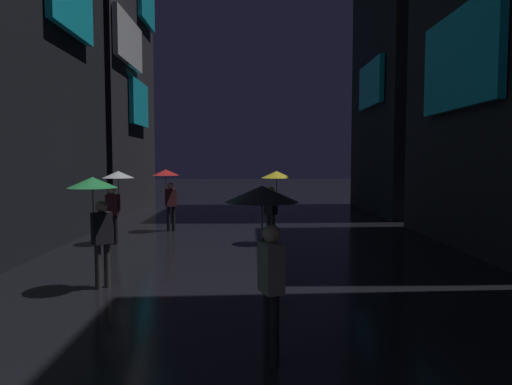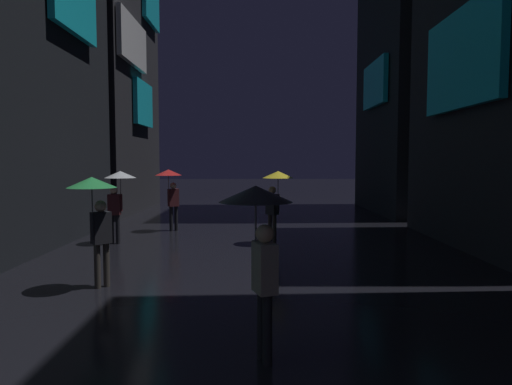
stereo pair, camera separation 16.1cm
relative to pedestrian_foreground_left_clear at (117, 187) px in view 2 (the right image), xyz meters
name	(u,v)px [view 2 (the right image)]	position (x,y,z in m)	size (l,w,h in m)	color
building_left_far	(97,58)	(-3.47, 8.71, 5.56)	(4.25, 8.01, 14.45)	#232328
pedestrian_foreground_left_clear	(117,187)	(0.00, 0.00, 0.00)	(0.90, 0.90, 2.12)	black
pedestrian_far_right_yellow	(275,187)	(4.57, -0.02, 0.00)	(0.90, 0.90, 2.12)	#38332D
pedestrian_foreground_right_red	(169,183)	(1.05, 2.36, 0.00)	(0.90, 0.90, 2.12)	black
pedestrian_midstreet_centre_green	(94,201)	(0.98, -4.71, 0.00)	(0.90, 0.90, 2.12)	#38332D
pedestrian_near_crossing_black	(258,223)	(4.02, -7.73, 0.00)	(0.90, 0.90, 2.12)	black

